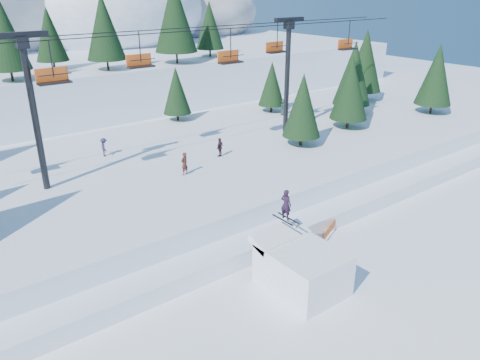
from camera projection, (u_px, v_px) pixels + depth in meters
ground at (331, 298)px, 24.82m from camera, size 160.00×160.00×0.00m
mid_shelf at (165, 175)px, 37.55m from camera, size 70.00×22.00×2.50m
berm at (240, 231)px, 30.48m from camera, size 70.00×6.00×1.10m
jump_kicker at (301, 267)px, 25.28m from camera, size 3.49×4.76×5.30m
chairlift at (182, 71)px, 35.64m from camera, size 46.00×3.21×10.28m
conifer_stand at (153, 107)px, 35.01m from camera, size 64.01×18.59×9.62m
distant_skiers at (203, 135)px, 40.64m from camera, size 21.19×8.95×1.71m
banner_near at (330, 229)px, 30.74m from camera, size 2.63×1.17×0.90m
banner_far at (361, 198)px, 35.14m from camera, size 2.84×0.36×0.90m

